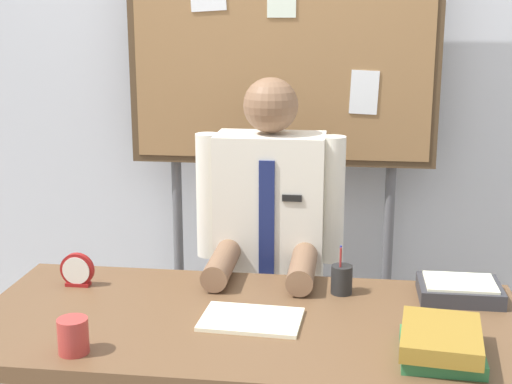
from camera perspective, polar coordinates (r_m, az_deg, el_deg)
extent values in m
cube|color=silver|center=(3.22, 2.39, 8.99)|extent=(6.40, 0.08, 2.70)
cube|color=brown|center=(2.21, -0.60, -10.56)|extent=(1.67, 0.77, 0.05)
cube|color=brown|center=(2.85, -15.59, -13.36)|extent=(0.07, 0.07, 0.68)
cube|color=#2D2D33|center=(2.95, 1.06, -14.56)|extent=(0.34, 0.30, 0.44)
cube|color=silver|center=(2.71, 1.12, -3.34)|extent=(0.40, 0.22, 0.76)
sphere|color=brown|center=(2.61, 1.17, 6.89)|extent=(0.20, 0.20, 0.20)
cylinder|color=silver|center=(2.69, -3.79, -0.28)|extent=(0.09, 0.09, 0.47)
cylinder|color=silver|center=(2.64, 6.05, -0.60)|extent=(0.09, 0.09, 0.47)
cylinder|color=brown|center=(2.50, -2.76, -5.77)|extent=(0.09, 0.30, 0.09)
cylinder|color=brown|center=(2.47, 3.69, -6.05)|extent=(0.09, 0.30, 0.09)
cube|color=navy|center=(2.59, 0.84, -2.88)|extent=(0.06, 0.01, 0.49)
cube|color=black|center=(2.55, 2.86, -0.50)|extent=(0.07, 0.01, 0.02)
cube|color=#4C3823|center=(3.01, 2.08, 11.62)|extent=(1.28, 0.05, 1.00)
cube|color=olive|center=(2.99, 2.05, 11.61)|extent=(1.22, 0.04, 0.94)
cylinder|color=#59595E|center=(3.30, -6.13, -5.76)|extent=(0.04, 0.04, 1.04)
cylinder|color=#59595E|center=(3.22, 10.29, -6.42)|extent=(0.04, 0.04, 1.04)
cube|color=white|center=(2.97, 8.57, 7.81)|extent=(0.12, 0.00, 0.18)
cube|color=#337F47|center=(2.02, 14.47, -12.13)|extent=(0.22, 0.24, 0.04)
cube|color=olive|center=(2.01, 14.45, -11.05)|extent=(0.24, 0.29, 0.05)
cube|color=#F4EFCC|center=(2.18, -0.38, -10.05)|extent=(0.31, 0.22, 0.01)
cylinder|color=maroon|center=(2.50, -13.97, -5.98)|extent=(0.11, 0.02, 0.11)
cylinder|color=white|center=(2.49, -14.08, -6.08)|extent=(0.09, 0.00, 0.09)
cube|color=maroon|center=(2.52, -13.90, -7.08)|extent=(0.08, 0.04, 0.01)
cylinder|color=#B23833|center=(2.04, -14.28, -10.98)|extent=(0.08, 0.08, 0.10)
cylinder|color=#262626|center=(2.39, 6.80, -6.90)|extent=(0.07, 0.07, 0.09)
cylinder|color=#263399|center=(2.38, 6.70, -5.91)|extent=(0.01, 0.01, 0.15)
cylinder|color=maroon|center=(2.36, 6.70, -6.08)|extent=(0.01, 0.01, 0.15)
cube|color=#333338|center=(2.43, 15.81, -7.53)|extent=(0.26, 0.20, 0.05)
cube|color=#F4EFCC|center=(2.42, 15.86, -6.89)|extent=(0.22, 0.17, 0.01)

